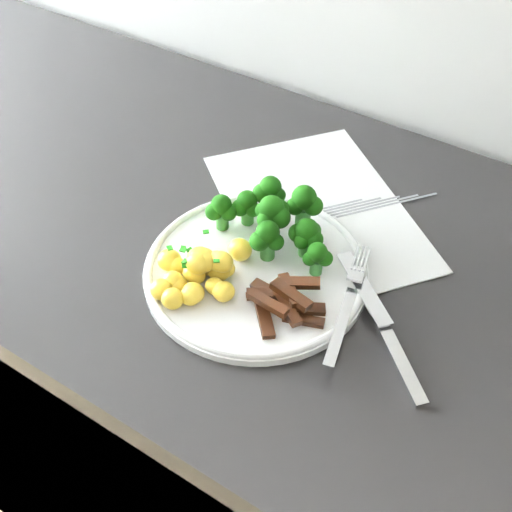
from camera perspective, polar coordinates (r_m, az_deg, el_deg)
counter at (r=1.15m, az=4.11°, el=-16.47°), size 2.42×0.61×0.91m
recipe_paper at (r=0.84m, az=5.44°, el=4.05°), size 0.38×0.36×0.00m
plate at (r=0.75m, az=-0.00°, el=-1.20°), size 0.26×0.26×0.02m
broccoli at (r=0.76m, az=1.80°, el=3.51°), size 0.17×0.11×0.07m
potatoes at (r=0.73m, az=-4.95°, el=-1.30°), size 0.11×0.13×0.04m
beef_strips at (r=0.71m, az=2.47°, el=-3.98°), size 0.10×0.09×0.03m
fork at (r=0.71m, az=8.04°, el=-4.55°), size 0.06×0.18×0.02m
knife at (r=0.70m, az=11.79°, el=-7.39°), size 0.17×0.15×0.02m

